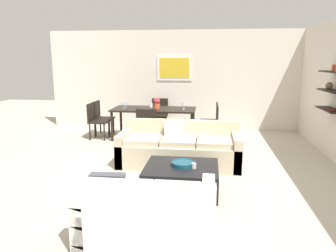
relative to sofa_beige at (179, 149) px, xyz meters
name	(u,v)px	position (x,y,z in m)	size (l,w,h in m)	color
ground_plane	(173,170)	(-0.08, -0.34, -0.29)	(18.00, 18.00, 0.00)	#BCB29E
back_wall_unit	(198,80)	(0.21, 3.19, 1.06)	(8.40, 0.09, 2.70)	silver
sofa_beige	(179,149)	(0.00, 0.00, 0.00)	(2.21, 0.90, 0.78)	beige
loveseat_white	(147,213)	(-0.10, -2.58, 0.00)	(1.43, 0.90, 0.78)	white
coffee_table	(181,178)	(0.15, -1.23, -0.10)	(1.08, 0.94, 0.38)	black
decorative_bowl	(183,163)	(0.17, -1.20, 0.12)	(0.35, 0.35, 0.06)	navy
candle_jar	(194,166)	(0.33, -1.30, 0.13)	(0.07, 0.07, 0.08)	silver
dining_table	(154,111)	(-0.80, 1.90, 0.39)	(2.01, 0.91, 0.75)	black
dining_chair_right_far	(212,118)	(0.61, 2.10, 0.21)	(0.44, 0.44, 0.88)	black
dining_chair_left_far	(101,116)	(-2.21, 2.10, 0.21)	(0.44, 0.44, 0.88)	black
dining_chair_left_near	(96,119)	(-2.21, 1.69, 0.21)	(0.44, 0.44, 0.88)	black
dining_chair_foot	(147,125)	(-0.80, 1.04, 0.21)	(0.44, 0.44, 0.88)	black
dining_chair_head	(159,113)	(-0.80, 2.76, 0.21)	(0.44, 0.44, 0.88)	black
dining_chair_right_near	(212,121)	(0.61, 1.69, 0.21)	(0.44, 0.44, 0.88)	black
wine_glass_right_far	(184,104)	(-0.07, 2.01, 0.58)	(0.07, 0.07, 0.17)	silver
wine_glass_left_near	(123,104)	(-1.53, 1.78, 0.58)	(0.07, 0.07, 0.17)	silver
wine_glass_left_far	(126,102)	(-1.53, 2.01, 0.58)	(0.08, 0.08, 0.17)	silver
wine_glass_right_near	(183,104)	(-0.07, 1.78, 0.59)	(0.06, 0.06, 0.19)	silver
wine_glass_foot	(151,106)	(-0.80, 1.50, 0.58)	(0.07, 0.07, 0.18)	silver
centerpiece_vase	(157,103)	(-0.73, 1.88, 0.59)	(0.16, 0.16, 0.26)	#D85933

